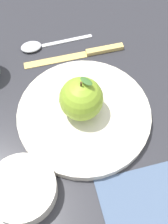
% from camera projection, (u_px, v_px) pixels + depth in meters
% --- Properties ---
extents(ground_plane, '(2.40, 2.40, 0.00)m').
position_uv_depth(ground_plane, '(89.00, 110.00, 0.59)').
color(ground_plane, '#2D2D33').
extents(dinner_plate, '(0.26, 0.26, 0.02)m').
position_uv_depth(dinner_plate, '(84.00, 114.00, 0.57)').
color(dinner_plate, silver).
rests_on(dinner_plate, ground_plane).
extents(apple, '(0.08, 0.08, 0.09)m').
position_uv_depth(apple, '(81.00, 99.00, 0.53)').
color(apple, '#8CB22D').
rests_on(apple, dinner_plate).
extents(side_bowl, '(0.12, 0.12, 0.04)m').
position_uv_depth(side_bowl, '(22.00, 189.00, 0.49)').
color(side_bowl, silver).
rests_on(side_bowl, ground_plane).
extents(knife, '(0.23, 0.06, 0.01)m').
position_uv_depth(knife, '(84.00, 54.00, 0.66)').
color(knife, '#D8B766').
rests_on(knife, ground_plane).
extents(spoon, '(0.17, 0.05, 0.01)m').
position_uv_depth(spoon, '(39.00, 45.00, 0.67)').
color(spoon, silver).
rests_on(spoon, ground_plane).
extents(linen_napkin, '(0.18, 0.15, 0.00)m').
position_uv_depth(linen_napkin, '(149.00, 202.00, 0.50)').
color(linen_napkin, slate).
rests_on(linen_napkin, ground_plane).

